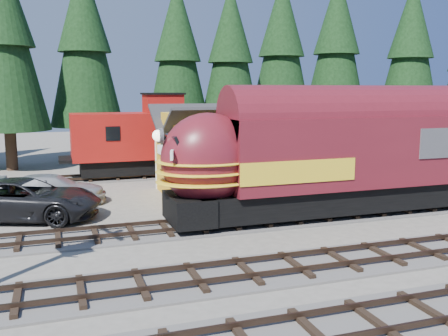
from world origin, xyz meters
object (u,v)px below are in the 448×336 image
object	(u,v)px
caboose	(150,139)
pickup_truck_a	(25,199)
depot	(264,143)
pickup_truck_b	(53,190)
locomotive	(331,160)

from	to	relation	value
caboose	pickup_truck_a	world-z (taller)	caboose
depot	pickup_truck_b	bearing A→B (deg)	177.27
caboose	pickup_truck_b	distance (m)	9.74
depot	pickup_truck_a	xyz separation A→B (m)	(-13.39, -2.37, -1.98)
pickup_truck_b	pickup_truck_a	bearing A→B (deg)	162.90
depot	pickup_truck_b	xyz separation A→B (m)	(-12.16, 0.58, -2.15)
locomotive	caboose	world-z (taller)	caboose
locomotive	pickup_truck_b	bearing A→B (deg)	151.19
caboose	locomotive	bearing A→B (deg)	-65.84
caboose	pickup_truck_b	xyz separation A→B (m)	(-6.59, -6.92, -1.89)
pickup_truck_a	depot	bearing A→B (deg)	-59.84
caboose	pickup_truck_a	bearing A→B (deg)	-128.39
caboose	pickup_truck_a	distance (m)	12.71
pickup_truck_a	pickup_truck_b	bearing A→B (deg)	-2.45
depot	pickup_truck_a	distance (m)	13.74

